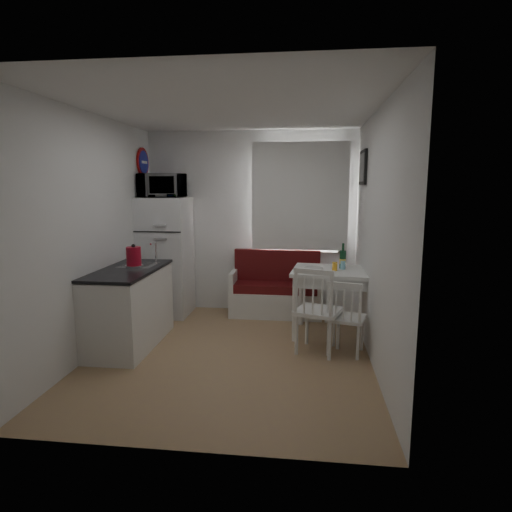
{
  "coord_description": "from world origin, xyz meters",
  "views": [
    {
      "loc": [
        0.8,
        -4.39,
        1.83
      ],
      "look_at": [
        0.22,
        0.5,
        1.02
      ],
      "focal_mm": 30.0,
      "sensor_mm": 36.0,
      "label": 1
    }
  ],
  "objects_px": {
    "dining_table": "(338,277)",
    "kettle": "(134,257)",
    "fridge": "(166,257)",
    "chair_right": "(347,310)",
    "microwave": "(162,185)",
    "wine_bottle": "(343,256)",
    "kitchen_counter": "(130,307)",
    "bench": "(276,294)",
    "chair_left": "(319,302)"
  },
  "relations": [
    {
      "from": "dining_table",
      "to": "kettle",
      "type": "bearing_deg",
      "value": -161.08
    },
    {
      "from": "fridge",
      "to": "chair_right",
      "type": "bearing_deg",
      "value": -28.01
    },
    {
      "from": "microwave",
      "to": "kettle",
      "type": "distance_m",
      "value": 1.39
    },
    {
      "from": "microwave",
      "to": "wine_bottle",
      "type": "bearing_deg",
      "value": -11.33
    },
    {
      "from": "chair_right",
      "to": "wine_bottle",
      "type": "bearing_deg",
      "value": 104.94
    },
    {
      "from": "kitchen_counter",
      "to": "fridge",
      "type": "distance_m",
      "value": 1.3
    },
    {
      "from": "bench",
      "to": "wine_bottle",
      "type": "height_order",
      "value": "wine_bottle"
    },
    {
      "from": "fridge",
      "to": "wine_bottle",
      "type": "relative_size",
      "value": 5.33
    },
    {
      "from": "kitchen_counter",
      "to": "dining_table",
      "type": "bearing_deg",
      "value": 14.23
    },
    {
      "from": "dining_table",
      "to": "kettle",
      "type": "distance_m",
      "value": 2.43
    },
    {
      "from": "dining_table",
      "to": "microwave",
      "type": "height_order",
      "value": "microwave"
    },
    {
      "from": "chair_right",
      "to": "fridge",
      "type": "height_order",
      "value": "fridge"
    },
    {
      "from": "dining_table",
      "to": "kitchen_counter",
      "type": "bearing_deg",
      "value": -160.07
    },
    {
      "from": "chair_right",
      "to": "microwave",
      "type": "xyz_separation_m",
      "value": [
        -2.43,
        1.24,
        1.32
      ]
    },
    {
      "from": "kitchen_counter",
      "to": "fridge",
      "type": "height_order",
      "value": "fridge"
    },
    {
      "from": "chair_right",
      "to": "fridge",
      "type": "xyz_separation_m",
      "value": [
        -2.43,
        1.29,
        0.32
      ]
    },
    {
      "from": "dining_table",
      "to": "chair_right",
      "type": "height_order",
      "value": "chair_right"
    },
    {
      "from": "bench",
      "to": "microwave",
      "type": "bearing_deg",
      "value": -174.18
    },
    {
      "from": "kitchen_counter",
      "to": "kettle",
      "type": "relative_size",
      "value": 4.99
    },
    {
      "from": "fridge",
      "to": "microwave",
      "type": "height_order",
      "value": "microwave"
    },
    {
      "from": "bench",
      "to": "chair_right",
      "type": "height_order",
      "value": "bench"
    },
    {
      "from": "fridge",
      "to": "kettle",
      "type": "bearing_deg",
      "value": -88.55
    },
    {
      "from": "bench",
      "to": "chair_left",
      "type": "relative_size",
      "value": 2.25
    },
    {
      "from": "bench",
      "to": "wine_bottle",
      "type": "distance_m",
      "value": 1.27
    },
    {
      "from": "kettle",
      "to": "fridge",
      "type": "bearing_deg",
      "value": 91.45
    },
    {
      "from": "dining_table",
      "to": "fridge",
      "type": "xyz_separation_m",
      "value": [
        -2.38,
        0.64,
        0.1
      ]
    },
    {
      "from": "chair_left",
      "to": "wine_bottle",
      "type": "xyz_separation_m",
      "value": [
        0.3,
        0.77,
        0.38
      ]
    },
    {
      "from": "chair_left",
      "to": "fridge",
      "type": "bearing_deg",
      "value": 167.06
    },
    {
      "from": "chair_left",
      "to": "microwave",
      "type": "bearing_deg",
      "value": 168.05
    },
    {
      "from": "fridge",
      "to": "dining_table",
      "type": "bearing_deg",
      "value": -15.0
    },
    {
      "from": "kettle",
      "to": "dining_table",
      "type": "bearing_deg",
      "value": 13.22
    },
    {
      "from": "kitchen_counter",
      "to": "kettle",
      "type": "xyz_separation_m",
      "value": [
        0.05,
        0.06,
        0.58
      ]
    },
    {
      "from": "fridge",
      "to": "microwave",
      "type": "bearing_deg",
      "value": -90.0
    },
    {
      "from": "bench",
      "to": "fridge",
      "type": "relative_size",
      "value": 0.77
    },
    {
      "from": "dining_table",
      "to": "wine_bottle",
      "type": "height_order",
      "value": "wine_bottle"
    },
    {
      "from": "kitchen_counter",
      "to": "kettle",
      "type": "distance_m",
      "value": 0.58
    },
    {
      "from": "microwave",
      "to": "chair_left",
      "type": "bearing_deg",
      "value": -30.59
    },
    {
      "from": "kitchen_counter",
      "to": "chair_left",
      "type": "bearing_deg",
      "value": -1.67
    },
    {
      "from": "chair_right",
      "to": "kettle",
      "type": "bearing_deg",
      "value": -167.56
    },
    {
      "from": "chair_left",
      "to": "microwave",
      "type": "xyz_separation_m",
      "value": [
        -2.13,
        1.26,
        1.23
      ]
    },
    {
      "from": "chair_left",
      "to": "bench",
      "type": "bearing_deg",
      "value": 130.11
    },
    {
      "from": "fridge",
      "to": "microwave",
      "type": "xyz_separation_m",
      "value": [
        0.0,
        -0.05,
        1.0
      ]
    },
    {
      "from": "bench",
      "to": "chair_right",
      "type": "relative_size",
      "value": 2.72
    },
    {
      "from": "kettle",
      "to": "microwave",
      "type": "bearing_deg",
      "value": 91.51
    },
    {
      "from": "chair_right",
      "to": "kettle",
      "type": "relative_size",
      "value": 1.79
    },
    {
      "from": "bench",
      "to": "dining_table",
      "type": "distance_m",
      "value": 1.18
    },
    {
      "from": "bench",
      "to": "chair_left",
      "type": "xyz_separation_m",
      "value": [
        0.56,
        -1.42,
        0.3
      ]
    },
    {
      "from": "dining_table",
      "to": "wine_bottle",
      "type": "distance_m",
      "value": 0.27
    },
    {
      "from": "bench",
      "to": "chair_right",
      "type": "distance_m",
      "value": 1.66
    },
    {
      "from": "chair_left",
      "to": "fridge",
      "type": "relative_size",
      "value": 0.34
    }
  ]
}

